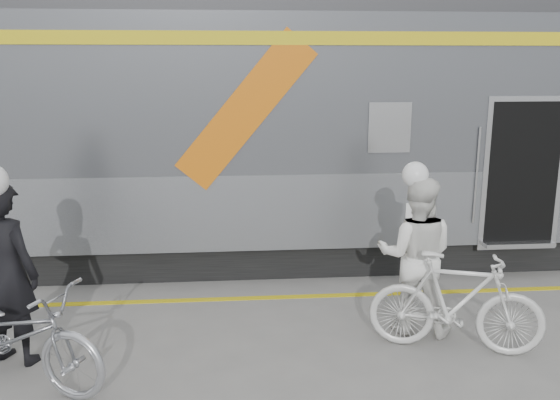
{
  "coord_description": "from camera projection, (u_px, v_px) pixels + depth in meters",
  "views": [
    {
      "loc": [
        -1.11,
        -5.4,
        3.15
      ],
      "look_at": [
        -0.52,
        1.6,
        1.5
      ],
      "focal_mm": 38.0,
      "sensor_mm": 36.0,
      "label": 1
    }
  ],
  "objects": [
    {
      "name": "ground",
      "position": [
        344.0,
        377.0,
        6.05
      ],
      "size": [
        90.0,
        90.0,
        0.0
      ],
      "primitive_type": "plane",
      "color": "slate",
      "rests_on": "ground"
    },
    {
      "name": "train",
      "position": [
        353.0,
        130.0,
        9.72
      ],
      "size": [
        24.0,
        3.17,
        4.1
      ],
      "color": "black",
      "rests_on": "ground"
    },
    {
      "name": "safety_strip",
      "position": [
        314.0,
        296.0,
        8.13
      ],
      "size": [
        24.0,
        0.12,
        0.01
      ],
      "primitive_type": "cube",
      "color": "gold",
      "rests_on": "ground"
    },
    {
      "name": "man",
      "position": [
        8.0,
        273.0,
        6.18
      ],
      "size": [
        0.85,
        0.72,
        1.98
      ],
      "primitive_type": "imported",
      "rotation": [
        0.0,
        0.0,
        2.74
      ],
      "color": "black",
      "rests_on": "ground"
    },
    {
      "name": "bicycle_left",
      "position": [
        14.0,
        335.0,
        5.76
      ],
      "size": [
        2.19,
        1.48,
        1.09
      ],
      "primitive_type": "imported",
      "rotation": [
        0.0,
        0.0,
        1.16
      ],
      "color": "#ABACB3",
      "rests_on": "ground"
    },
    {
      "name": "woman",
      "position": [
        416.0,
        255.0,
        6.92
      ],
      "size": [
        1.09,
        0.96,
        1.87
      ],
      "primitive_type": "imported",
      "rotation": [
        0.0,
        0.0,
        2.83
      ],
      "color": "white",
      "rests_on": "ground"
    },
    {
      "name": "bicycle_right",
      "position": [
        456.0,
        303.0,
        6.49
      ],
      "size": [
        1.96,
        1.09,
        1.14
      ],
      "primitive_type": "imported",
      "rotation": [
        0.0,
        0.0,
        1.26
      ],
      "color": "silver",
      "rests_on": "ground"
    },
    {
      "name": "helmet_woman",
      "position": [
        421.0,
        164.0,
        6.67
      ],
      "size": [
        0.3,
        0.3,
        0.3
      ],
      "primitive_type": "sphere",
      "color": "white",
      "rests_on": "woman"
    }
  ]
}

